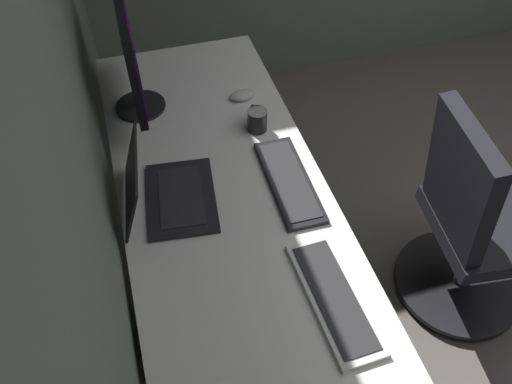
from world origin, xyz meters
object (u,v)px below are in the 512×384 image
laptop_left (162,191)px  office_chair (471,228)px  drawer_pedestal (251,352)px  monitor_primary (129,49)px  keyboard_main (334,297)px  keyboard_spare (289,181)px  mouse_main (242,95)px  coffee_mug (257,120)px

laptop_left → office_chair: (-0.24, -1.14, -0.33)m
drawer_pedestal → monitor_primary: 1.17m
monitor_primary → keyboard_main: monitor_primary is taller
keyboard_main → keyboard_spare: same height
monitor_primary → keyboard_main: (-1.04, -0.41, -0.26)m
keyboard_main → mouse_main: (0.98, 0.00, 0.01)m
monitor_primary → coffee_mug: (-0.26, -0.41, -0.22)m
monitor_primary → keyboard_spare: size_ratio=1.33×
monitor_primary → keyboard_spare: 0.76m
coffee_mug → mouse_main: bearing=1.2°
mouse_main → keyboard_spare: bearing=-176.8°
mouse_main → office_chair: 1.05m
office_chair → monitor_primary: bearing=55.9°
monitor_primary → laptop_left: bearing=-179.9°
mouse_main → coffee_mug: size_ratio=0.90×
keyboard_main → coffee_mug: (0.78, -0.00, 0.03)m
keyboard_spare → office_chair: (-0.20, -0.70, -0.28)m
laptop_left → mouse_main: laptop_left is taller
keyboard_spare → office_chair: office_chair is taller
laptop_left → mouse_main: 0.62m
laptop_left → keyboard_main: (-0.51, -0.41, -0.04)m
keyboard_main → mouse_main: size_ratio=4.08×
monitor_primary → mouse_main: 0.48m
keyboard_spare → mouse_main: (0.50, 0.03, 0.01)m
laptop_left → coffee_mug: size_ratio=3.21×
keyboard_spare → office_chair: 0.78m
monitor_primary → keyboard_main: 1.15m
coffee_mug → drawer_pedestal: bearing=161.7°
keyboard_main → coffee_mug: coffee_mug is taller
monitor_primary → keyboard_spare: bearing=-142.5°
monitor_primary → mouse_main: monitor_primary is taller
keyboard_spare → laptop_left: bearing=84.5°
coffee_mug → keyboard_spare: bearing=-175.4°
keyboard_main → mouse_main: bearing=0.1°
drawer_pedestal → coffee_mug: coffee_mug is taller
keyboard_main → keyboard_spare: bearing=-3.2°
office_chair → keyboard_spare: bearing=74.0°
keyboard_main → keyboard_spare: 0.47m
mouse_main → office_chair: office_chair is taller
drawer_pedestal → monitor_primary: (0.96, 0.18, 0.65)m
mouse_main → laptop_left: bearing=138.7°
monitor_primary → office_chair: (-0.77, -1.14, -0.54)m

